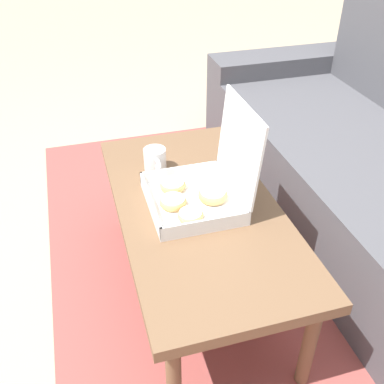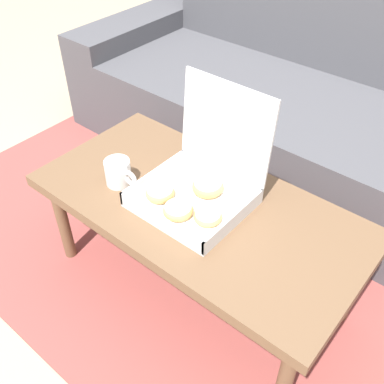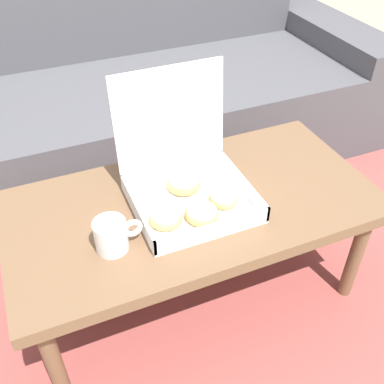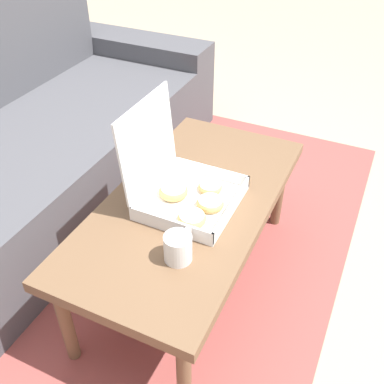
# 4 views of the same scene
# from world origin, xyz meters

# --- Properties ---
(ground_plane) EXTENTS (12.00, 12.00, 0.00)m
(ground_plane) POSITION_xyz_m (0.00, 0.00, 0.00)
(ground_plane) COLOR tan
(area_rug) EXTENTS (2.62, 1.88, 0.01)m
(area_rug) POSITION_xyz_m (0.00, 0.30, 0.01)
(area_rug) COLOR #994742
(area_rug) RESTS_ON ground_plane
(couch) EXTENTS (2.50, 0.88, 0.93)m
(couch) POSITION_xyz_m (0.00, 0.85, 0.30)
(couch) COLOR #4C4C51
(couch) RESTS_ON ground_plane
(coffee_table) EXTENTS (1.08, 0.54, 0.41)m
(coffee_table) POSITION_xyz_m (0.00, -0.08, 0.37)
(coffee_table) COLOR brown
(coffee_table) RESTS_ON ground_plane
(pastry_box) EXTENTS (0.33, 0.33, 0.35)m
(pastry_box) POSITION_xyz_m (-0.01, -0.07, 0.48)
(pastry_box) COLOR white
(pastry_box) RESTS_ON coffee_table
(coffee_mug) EXTENTS (0.13, 0.09, 0.09)m
(coffee_mug) POSITION_xyz_m (-0.26, -0.17, 0.46)
(coffee_mug) COLOR white
(coffee_mug) RESTS_ON coffee_table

